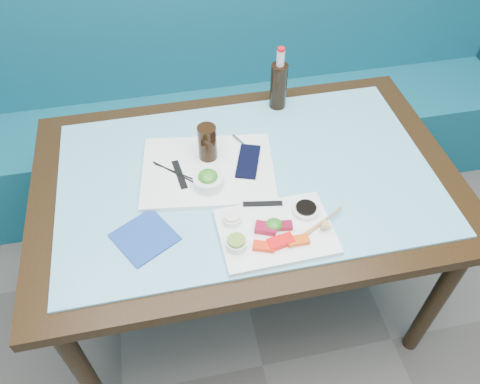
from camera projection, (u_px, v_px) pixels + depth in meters
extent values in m
cube|color=#10576A|center=(215.00, 143.00, 2.44)|extent=(3.00, 0.55, 0.45)
cube|color=#10576A|center=(203.00, 38.00, 2.23)|extent=(3.00, 0.12, 0.95)
cube|color=black|center=(247.00, 181.00, 1.56)|extent=(1.40, 0.90, 0.04)
cylinder|color=black|center=(83.00, 370.00, 1.51)|extent=(0.06, 0.06, 0.71)
cylinder|color=black|center=(436.00, 301.00, 1.68)|extent=(0.06, 0.06, 0.71)
cylinder|color=black|center=(86.00, 201.00, 2.00)|extent=(0.06, 0.06, 0.71)
cylinder|color=black|center=(360.00, 160.00, 2.16)|extent=(0.06, 0.06, 0.71)
cube|color=#6AB8D4|center=(247.00, 176.00, 1.54)|extent=(1.22, 0.76, 0.01)
cube|color=white|center=(276.00, 232.00, 1.37)|extent=(0.34, 0.24, 0.02)
cube|color=#FD2C0A|center=(264.00, 246.00, 1.32)|extent=(0.07, 0.05, 0.02)
cube|color=#FF0C0A|center=(281.00, 242.00, 1.33)|extent=(0.08, 0.05, 0.02)
cube|color=#FF4D0A|center=(298.00, 241.00, 1.33)|extent=(0.06, 0.03, 0.02)
cube|color=maroon|center=(266.00, 228.00, 1.36)|extent=(0.07, 0.06, 0.02)
cube|color=maroon|center=(284.00, 226.00, 1.37)|extent=(0.05, 0.04, 0.02)
ellipsoid|color=#29791B|center=(274.00, 225.00, 1.36)|extent=(0.06, 0.06, 0.03)
cylinder|color=white|center=(236.00, 244.00, 1.32)|extent=(0.08, 0.08, 0.03)
cylinder|color=olive|center=(236.00, 240.00, 1.30)|extent=(0.05, 0.05, 0.01)
cylinder|color=white|center=(232.00, 220.00, 1.38)|extent=(0.06, 0.06, 0.02)
cylinder|color=white|center=(232.00, 216.00, 1.36)|extent=(0.05, 0.05, 0.01)
cylinder|color=white|center=(306.00, 210.00, 1.41)|extent=(0.09, 0.09, 0.02)
cylinder|color=black|center=(306.00, 207.00, 1.40)|extent=(0.08, 0.08, 0.01)
cone|color=#E9CD6E|center=(328.00, 226.00, 1.35)|extent=(0.05, 0.05, 0.04)
cube|color=black|center=(263.00, 204.00, 1.43)|extent=(0.12, 0.04, 0.00)
cylinder|color=tan|center=(314.00, 227.00, 1.37)|extent=(0.19, 0.10, 0.01)
cylinder|color=#A07E4B|center=(317.00, 227.00, 1.37)|extent=(0.19, 0.12, 0.01)
cube|color=white|center=(208.00, 170.00, 1.54)|extent=(0.47, 0.38, 0.02)
cube|color=white|center=(208.00, 168.00, 1.54)|extent=(0.31, 0.22, 0.00)
cylinder|color=white|center=(208.00, 181.00, 1.47)|extent=(0.11, 0.11, 0.04)
ellipsoid|color=#32881F|center=(208.00, 176.00, 1.45)|extent=(0.08, 0.08, 0.03)
cylinder|color=black|center=(207.00, 143.00, 1.53)|extent=(0.07, 0.07, 0.13)
cube|color=black|center=(248.00, 161.00, 1.55)|extent=(0.11, 0.17, 0.01)
cylinder|color=silver|center=(240.00, 141.00, 1.62)|extent=(0.04, 0.08, 0.01)
cylinder|color=black|center=(178.00, 174.00, 1.51)|extent=(0.15, 0.15, 0.01)
cylinder|color=black|center=(181.00, 174.00, 1.52)|extent=(0.16, 0.14, 0.01)
cube|color=black|center=(180.00, 175.00, 1.52)|extent=(0.04, 0.14, 0.00)
cylinder|color=black|center=(279.00, 86.00, 1.72)|extent=(0.06, 0.06, 0.18)
cylinder|color=silver|center=(281.00, 58.00, 1.63)|extent=(0.03, 0.03, 0.06)
cylinder|color=red|center=(281.00, 49.00, 1.61)|extent=(0.03, 0.03, 0.01)
cube|color=navy|center=(145.00, 237.00, 1.37)|extent=(0.21, 0.21, 0.01)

